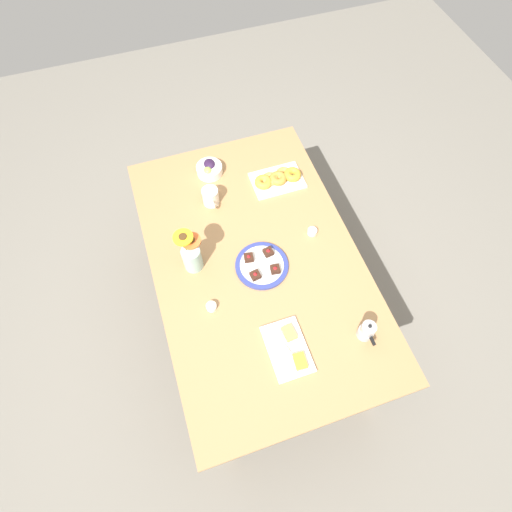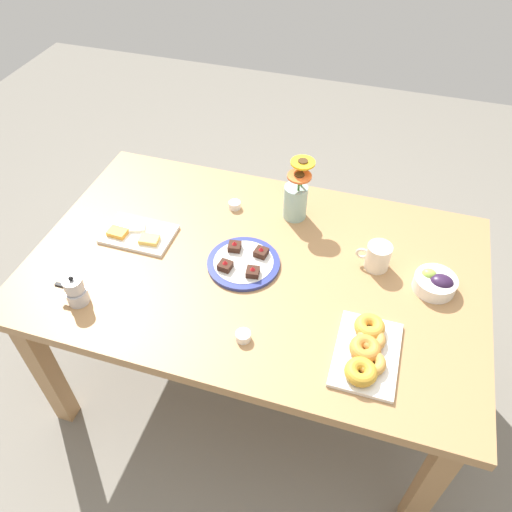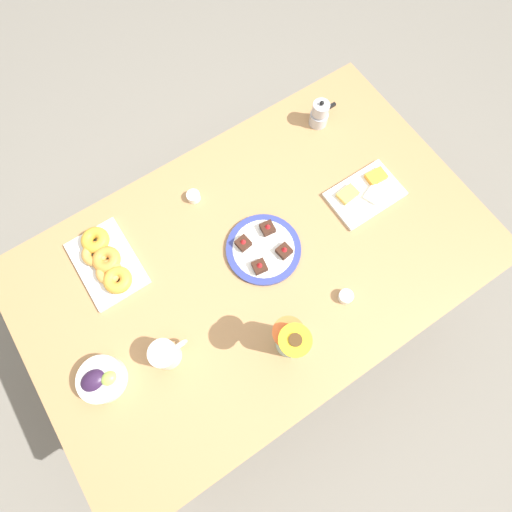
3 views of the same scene
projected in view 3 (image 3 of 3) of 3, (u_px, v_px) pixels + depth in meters
ground_plane at (256, 305)px, 2.07m from camera, size 6.00×6.00×0.00m
dining_table at (256, 267)px, 1.45m from camera, size 1.60×1.00×0.74m
coffee_mug at (165, 354)px, 1.22m from camera, size 0.12×0.09×0.10m
grape_bowl at (101, 379)px, 1.21m from camera, size 0.14×0.14×0.07m
cheese_platter at (365, 193)px, 1.44m from camera, size 0.26×0.17×0.03m
croissant_platter at (106, 261)px, 1.34m from camera, size 0.19×0.28×0.05m
jam_cup_honey at (346, 296)px, 1.31m from camera, size 0.05×0.05×0.03m
jam_cup_berry at (193, 196)px, 1.43m from camera, size 0.05×0.05×0.03m
dessert_plate at (263, 249)px, 1.37m from camera, size 0.26×0.26×0.05m
flower_vase at (291, 340)px, 1.19m from camera, size 0.10×0.12×0.25m
moka_pot at (320, 114)px, 1.50m from camera, size 0.11×0.07×0.12m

